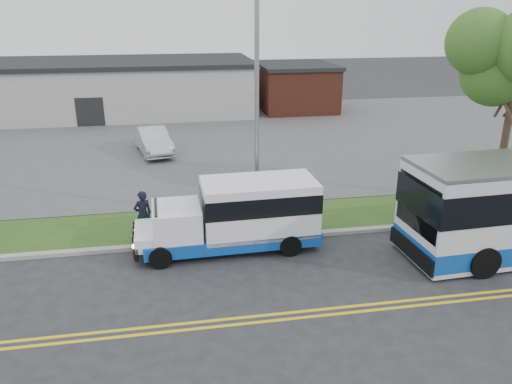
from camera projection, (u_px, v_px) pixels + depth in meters
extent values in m
plane|color=#28282B|center=(187.00, 259.00, 17.62)|extent=(140.00, 140.00, 0.00)
cube|color=yellow|center=(194.00, 323.00, 14.07)|extent=(70.00, 0.12, 0.01)
cube|color=yellow|center=(194.00, 329.00, 13.79)|extent=(70.00, 0.12, 0.01)
cube|color=#9E9B93|center=(186.00, 244.00, 18.61)|extent=(80.00, 0.30, 0.15)
cube|color=#254B19|center=(184.00, 225.00, 20.28)|extent=(80.00, 3.30, 0.10)
cube|color=#4C4C4F|center=(175.00, 140.00, 33.30)|extent=(80.00, 25.00, 0.10)
cube|color=#9E9E99|center=(97.00, 90.00, 40.87)|extent=(25.00, 10.00, 4.00)
cube|color=black|center=(94.00, 63.00, 40.11)|extent=(25.40, 10.40, 0.35)
cube|color=black|center=(90.00, 113.00, 36.61)|extent=(2.00, 0.15, 2.20)
cube|color=brown|center=(295.00, 89.00, 42.72)|extent=(6.00, 7.00, 3.60)
cube|color=black|center=(296.00, 66.00, 42.04)|extent=(6.30, 7.30, 0.30)
cylinder|color=#37241E|center=(503.00, 150.00, 21.82)|extent=(0.32, 0.32, 4.76)
cylinder|color=gray|center=(257.00, 105.00, 19.01)|extent=(0.18, 0.18, 9.50)
cube|color=#0F45A4|center=(232.00, 235.00, 18.28)|extent=(6.38, 2.30, 0.46)
cube|color=white|center=(259.00, 206.00, 18.10)|extent=(4.15, 2.24, 1.95)
cube|color=black|center=(259.00, 198.00, 17.99)|extent=(4.17, 2.28, 0.70)
cube|color=white|center=(177.00, 221.00, 17.65)|extent=(1.72, 2.04, 1.12)
cube|color=black|center=(156.00, 218.00, 17.46)|extent=(0.14, 1.77, 0.84)
cube|color=white|center=(148.00, 235.00, 17.62)|extent=(0.98, 1.93, 0.51)
cube|color=black|center=(137.00, 243.00, 17.64)|extent=(0.19, 1.91, 0.46)
sphere|color=#FFD88C|center=(135.00, 246.00, 16.91)|extent=(0.19, 0.19, 0.19)
sphere|color=#FFD88C|center=(135.00, 230.00, 18.19)|extent=(0.19, 0.19, 0.19)
cylinder|color=black|center=(160.00, 258.00, 16.91)|extent=(0.79, 0.28, 0.78)
cylinder|color=black|center=(159.00, 233.00, 18.76)|extent=(0.79, 0.28, 0.78)
cylinder|color=black|center=(290.00, 245.00, 17.76)|extent=(0.79, 0.28, 0.78)
cylinder|color=black|center=(277.00, 223.00, 19.61)|extent=(0.79, 0.28, 0.78)
cube|color=black|center=(419.00, 206.00, 16.60)|extent=(0.23, 2.62, 1.82)
cube|color=black|center=(411.00, 250.00, 17.16)|extent=(0.26, 2.84, 0.57)
cylinder|color=black|center=(483.00, 262.00, 16.30)|extent=(1.11, 0.41, 1.09)
cylinder|color=black|center=(438.00, 229.00, 18.75)|extent=(1.11, 0.41, 1.09)
imported|color=black|center=(143.00, 214.00, 18.77)|extent=(0.80, 0.67, 1.87)
imported|color=#BABEC2|center=(153.00, 140.00, 29.87)|extent=(2.60, 4.92, 1.54)
sphere|color=white|center=(136.00, 237.00, 18.76)|extent=(0.32, 0.32, 0.32)
sphere|color=white|center=(153.00, 230.00, 19.32)|extent=(0.32, 0.32, 0.32)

